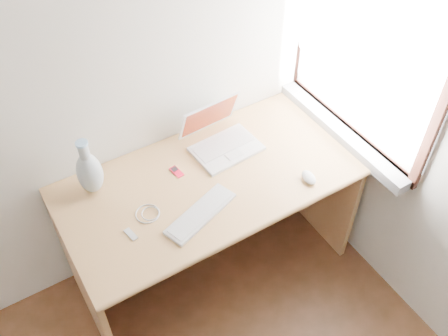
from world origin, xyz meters
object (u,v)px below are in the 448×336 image
desk (202,196)px  external_keyboard (201,213)px  vase (89,172)px  laptop (222,137)px

desk → external_keyboard: size_ratio=3.73×
vase → desk: bearing=-14.8°
desk → laptop: size_ratio=4.16×
laptop → vase: vase is taller
laptop → desk: bearing=-158.9°
desk → vase: vase is taller
desk → laptop: 0.34m
external_keyboard → vase: vase is taller
desk → laptop: bearing=25.1°
external_keyboard → vase: bearing=113.2°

